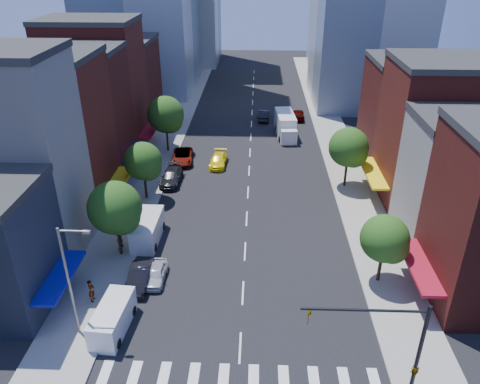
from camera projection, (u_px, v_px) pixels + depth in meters
The scene contains 31 objects.
ground at pixel (240, 348), 33.43m from camera, with size 220.00×220.00×0.00m, color black.
sidewalk_left at pixel (166, 140), 69.25m from camera, with size 5.00×120.00×0.15m, color gray.
sidewalk_right at pixel (336, 143), 68.39m from camera, with size 5.00×120.00×0.15m, color gray.
crosswalk at pixel (238, 382), 30.77m from camera, with size 19.00×3.00×0.01m, color silver.
bldg_left_1 at pixel (4, 160), 40.61m from camera, with size 12.00×8.00×18.00m, color #B9B3AA.
bldg_left_2 at pixel (46, 136), 48.60m from camera, with size 12.00×9.00×16.00m, color maroon.
bldg_left_3 at pixel (76, 115), 56.36m from camera, with size 12.00×8.00×15.00m, color #4A1712.
bldg_left_4 at pixel (96, 88), 63.42m from camera, with size 12.00×9.00×17.00m, color maroon.
bldg_left_5 at pixel (117, 85), 72.76m from camera, with size 12.00×10.00×13.00m, color #4A1712.
bldg_right_1 at pixel (473, 184), 43.21m from camera, with size 12.00×8.00×12.00m, color #B9B3AA.
bldg_right_2 at pixel (443, 134), 50.49m from camera, with size 12.00×10.00×15.00m, color maroon.
bldg_right_3 at pixel (414, 114), 59.81m from camera, with size 12.00×10.00×13.00m, color #4A1712.
traffic_signal at pixel (408, 359), 27.18m from camera, with size 7.24×2.24×8.00m.
streetlight at pixel (70, 276), 32.27m from camera, with size 2.25×0.25×9.00m.
tree_left_near at pixel (117, 210), 41.24m from camera, with size 4.80×4.80×7.30m.
tree_left_mid at pixel (144, 163), 51.14m from camera, with size 4.20×4.20×6.65m.
tree_left_far at pixel (167, 116), 63.22m from camera, with size 5.00×5.00×7.75m.
tree_right_near at pixel (386, 241), 38.11m from camera, with size 4.00×4.00×6.20m.
tree_right_far at pixel (350, 149), 53.73m from camera, with size 4.60×4.60×7.20m.
parked_car_front at pixel (156, 274), 39.94m from camera, with size 1.59×3.96×1.35m, color silver.
parked_car_second at pixel (140, 277), 39.42m from camera, with size 1.63×4.67×1.54m, color black.
parked_car_third at pixel (183, 157), 62.13m from camera, with size 2.56×5.56×1.55m, color #999999.
parked_car_rear at pixel (171, 177), 56.58m from camera, with size 2.25×5.54×1.61m, color black.
cargo_van_near at pixel (112, 320), 34.44m from camera, with size 2.41×5.20×2.15m.
cargo_van_far at pixel (147, 230), 45.13m from camera, with size 2.38×5.66×2.40m.
taxi at pixel (218, 160), 61.19m from camera, with size 2.03×4.99×1.45m, color yellow.
traffic_car_oncoming at pixel (264, 115), 77.47m from camera, with size 1.73×4.97×1.64m, color black.
traffic_car_far at pixel (298, 114), 77.80m from camera, with size 1.91×4.74×1.62m, color #999999.
box_truck at pixel (286, 126), 70.54m from camera, with size 3.14×8.46×3.34m.
pedestrian_near at pixel (92, 291), 37.24m from camera, with size 0.72×0.47×1.98m, color #999999.
pedestrian_far at pixel (119, 240), 43.78m from camera, with size 0.90×0.70×1.85m, color #999999.
Camera 1 is at (0.94, -24.44, 25.37)m, focal length 35.00 mm.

